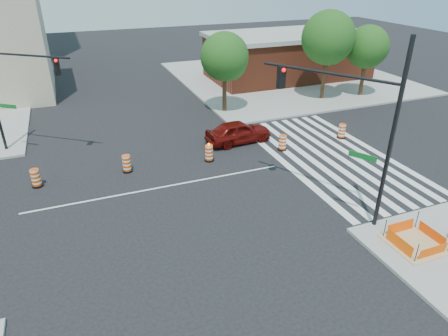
{
  "coord_description": "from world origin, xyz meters",
  "views": [
    {
      "loc": [
        -3.63,
        -18.76,
        10.88
      ],
      "look_at": [
        3.11,
        -1.64,
        1.4
      ],
      "focal_mm": 32.0,
      "sensor_mm": 36.0,
      "label": 1
    }
  ],
  "objects": [
    {
      "name": "ground",
      "position": [
        0.0,
        0.0,
        0.0
      ],
      "size": [
        120.0,
        120.0,
        0.0
      ],
      "primitive_type": "plane",
      "color": "black",
      "rests_on": "ground"
    },
    {
      "name": "sidewalk_ne",
      "position": [
        18.0,
        18.0,
        0.07
      ],
      "size": [
        22.0,
        22.0,
        0.15
      ],
      "primitive_type": "cube",
      "color": "gray",
      "rests_on": "ground"
    },
    {
      "name": "crosswalk_east",
      "position": [
        10.95,
        0.0,
        0.01
      ],
      "size": [
        6.75,
        13.5,
        0.01
      ],
      "color": "silver",
      "rests_on": "ground"
    },
    {
      "name": "lane_centerline",
      "position": [
        0.0,
        0.0,
        0.01
      ],
      "size": [
        14.0,
        0.12,
        0.01
      ],
      "primitive_type": "cube",
      "color": "silver",
      "rests_on": "ground"
    },
    {
      "name": "excavation_pit",
      "position": [
        9.0,
        -9.0,
        0.22
      ],
      "size": [
        2.2,
        2.2,
        0.9
      ],
      "color": "tan",
      "rests_on": "ground"
    },
    {
      "name": "brick_storefront",
      "position": [
        18.0,
        18.0,
        2.32
      ],
      "size": [
        16.5,
        8.5,
        4.6
      ],
      "color": "brown",
      "rests_on": "ground"
    },
    {
      "name": "red_coupe",
      "position": [
        6.42,
        4.14,
        0.76
      ],
      "size": [
        4.59,
        2.13,
        1.52
      ],
      "primitive_type": "imported",
      "rotation": [
        0.0,
        0.0,
        1.65
      ],
      "color": "#5C0B07",
      "rests_on": "ground"
    },
    {
      "name": "signal_pole_se",
      "position": [
        7.48,
        -5.66,
        5.15
      ],
      "size": [
        3.42,
        5.53,
        8.42
      ],
      "rotation": [
        0.0,
        0.0,
        2.12
      ],
      "color": "black",
      "rests_on": "ground"
    },
    {
      "name": "signal_pole_nw",
      "position": [
        -6.82,
        7.34,
        4.85
      ],
      "size": [
        4.86,
        3.71,
        7.91
      ],
      "rotation": [
        0.0,
        0.0,
        -0.65
      ],
      "color": "black",
      "rests_on": "ground"
    },
    {
      "name": "tree_north_c",
      "position": [
        7.85,
        10.23,
        4.26
      ],
      "size": [
        3.77,
        3.73,
        6.35
      ],
      "color": "#382314",
      "rests_on": "ground"
    },
    {
      "name": "tree_north_d",
      "position": [
        17.14,
        10.19,
        5.08
      ],
      "size": [
        4.45,
        4.45,
        7.57
      ],
      "color": "#382314",
      "rests_on": "ground"
    },
    {
      "name": "tree_north_e",
      "position": [
        20.99,
        9.77,
        4.19
      ],
      "size": [
        3.72,
        3.68,
        6.25
      ],
      "color": "#382314",
      "rests_on": "ground"
    },
    {
      "name": "median_drum_1",
      "position": [
        -6.19,
        2.6,
        0.48
      ],
      "size": [
        0.6,
        0.6,
        1.02
      ],
      "color": "black",
      "rests_on": "ground"
    },
    {
      "name": "median_drum_2",
      "position": [
        -1.31,
        2.56,
        0.48
      ],
      "size": [
        0.6,
        0.6,
        1.02
      ],
      "color": "black",
      "rests_on": "ground"
    },
    {
      "name": "median_drum_3",
      "position": [
        3.62,
        2.17,
        0.49
      ],
      "size": [
        0.6,
        0.6,
        1.18
      ],
      "color": "black",
      "rests_on": "ground"
    },
    {
      "name": "median_drum_4",
      "position": [
        8.59,
        1.93,
        0.48
      ],
      "size": [
        0.6,
        0.6,
        1.02
      ],
      "color": "black",
      "rests_on": "ground"
    },
    {
      "name": "median_drum_5",
      "position": [
        13.39,
        2.18,
        0.48
      ],
      "size": [
        0.6,
        0.6,
        1.02
      ],
      "color": "black",
      "rests_on": "ground"
    }
  ]
}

